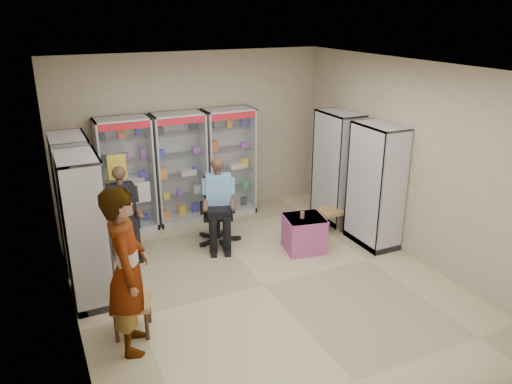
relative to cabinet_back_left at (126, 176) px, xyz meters
name	(u,v)px	position (x,y,z in m)	size (l,w,h in m)	color
floor	(264,285)	(1.30, -2.73, -1.00)	(6.00, 6.00, 0.00)	tan
room_shell	(265,151)	(1.30, -2.73, 0.97)	(5.02, 6.02, 3.01)	tan
cabinet_back_left	(126,176)	(0.00, 0.00, 0.00)	(0.90, 0.50, 2.00)	#A4A8AC
cabinet_back_mid	(180,169)	(0.95, 0.00, 0.00)	(0.90, 0.50, 2.00)	silver
cabinet_back_right	(229,162)	(1.90, 0.00, 0.00)	(0.90, 0.50, 2.00)	silver
cabinet_right_far	(337,167)	(3.53, -1.13, 0.00)	(0.50, 0.90, 2.00)	#B4B7BC
cabinet_right_near	(375,186)	(3.53, -2.23, 0.00)	(0.50, 0.90, 2.00)	silver
cabinet_left_far	(76,202)	(-0.93, -0.93, 0.00)	(0.50, 0.90, 2.00)	silver
cabinet_left_near	(86,230)	(-0.93, -2.03, 0.00)	(0.50, 0.90, 2.00)	silver
wooden_chair	(123,222)	(-0.25, -0.73, -0.53)	(0.42, 0.42, 0.94)	#321E13
seated_customer	(122,212)	(-0.25, -0.78, -0.33)	(0.44, 0.60, 1.34)	black
office_chair	(218,211)	(1.23, -1.11, -0.45)	(0.60, 0.60, 1.09)	black
seated_shopkeeper	(219,204)	(1.23, -1.16, -0.30)	(0.46, 0.64, 1.39)	#6282C3
pink_trunk	(304,234)	(2.37, -1.99, -0.72)	(0.59, 0.57, 0.57)	#C14D7E
tea_glass	(302,215)	(2.32, -2.00, -0.38)	(0.07, 0.07, 0.11)	#5A2007
woven_stool_a	(329,220)	(3.15, -1.54, -0.80)	(0.39, 0.39, 0.39)	#A06843
woven_stool_b	(133,316)	(-0.60, -3.03, -0.78)	(0.44, 0.44, 0.44)	#A06B43
standing_man	(128,271)	(-0.65, -3.30, -0.02)	(0.72, 0.47, 1.96)	gray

